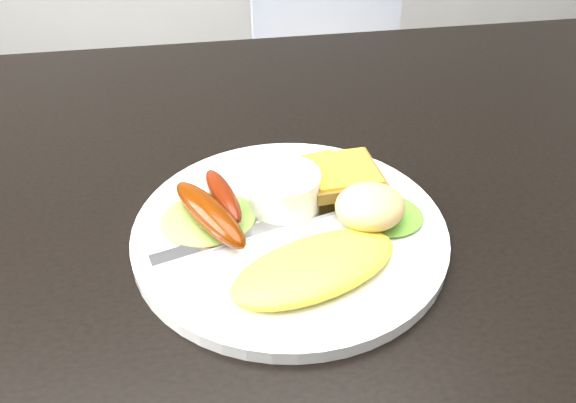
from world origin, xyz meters
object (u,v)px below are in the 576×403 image
(dining_table, at_px, (288,197))
(dining_chair, at_px, (341,90))
(person, at_px, (249,24))
(plate, at_px, (290,231))

(dining_table, xyz_separation_m, dining_chair, (0.27, 0.79, -0.28))
(person, bearing_deg, dining_table, 89.07)
(dining_chair, height_order, person, person)
(dining_chair, distance_m, person, 0.30)
(person, relative_size, plate, 4.49)
(dining_table, bearing_deg, person, 86.82)
(dining_chair, bearing_deg, plate, -109.38)
(dining_chair, xyz_separation_m, plate, (-0.28, -0.88, 0.31))
(person, bearing_deg, plate, 88.54)
(dining_table, height_order, dining_chair, dining_table)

